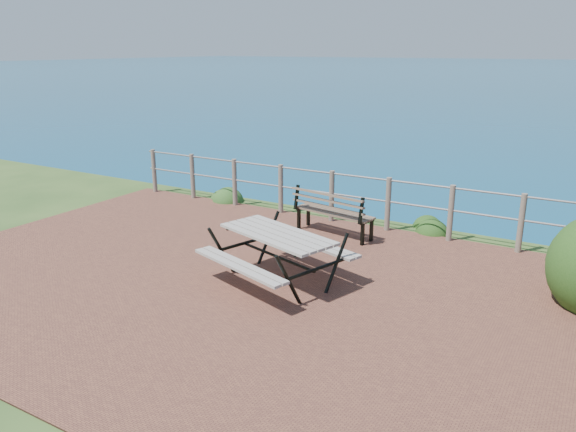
{
  "coord_description": "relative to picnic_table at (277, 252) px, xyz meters",
  "views": [
    {
      "loc": [
        4.57,
        -6.14,
        3.29
      ],
      "look_at": [
        0.33,
        1.12,
        0.75
      ],
      "focal_mm": 35.0,
      "sensor_mm": 36.0,
      "label": 1
    }
  ],
  "objects": [
    {
      "name": "ground",
      "position": [
        -0.64,
        -0.28,
        -0.48
      ],
      "size": [
        10.0,
        7.0,
        0.12
      ],
      "primitive_type": "cube",
      "color": "brown",
      "rests_on": "ground"
    },
    {
      "name": "park_bench",
      "position": [
        -0.23,
        2.33,
        0.09
      ],
      "size": [
        1.56,
        0.64,
        0.86
      ],
      "rotation": [
        0.0,
        0.0,
        -0.17
      ],
      "color": "brown",
      "rests_on": "ground"
    },
    {
      "name": "shrub_lip_east",
      "position": [
        1.23,
        3.58,
        -0.48
      ],
      "size": [
        0.66,
        0.66,
        0.35
      ],
      "primitive_type": "ellipsoid",
      "color": "#1F4515",
      "rests_on": "ground"
    },
    {
      "name": "picnic_table",
      "position": [
        0.0,
        0.0,
        0.0
      ],
      "size": [
        1.91,
        1.48,
        0.75
      ],
      "rotation": [
        0.0,
        0.0,
        -0.31
      ],
      "color": "gray",
      "rests_on": "ground"
    },
    {
      "name": "shrub_lip_west",
      "position": [
        -3.26,
        3.38,
        -0.48
      ],
      "size": [
        0.8,
        0.8,
        0.55
      ],
      "primitive_type": "ellipsoid",
      "color": "#2A5821",
      "rests_on": "ground"
    },
    {
      "name": "safety_railing",
      "position": [
        -0.64,
        3.07,
        0.09
      ],
      "size": [
        9.4,
        0.1,
        1.0
      ],
      "color": "#6B5B4C",
      "rests_on": "ground"
    }
  ]
}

